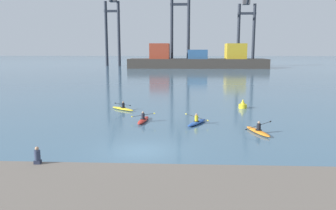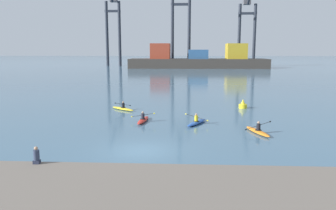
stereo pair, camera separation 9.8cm
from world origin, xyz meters
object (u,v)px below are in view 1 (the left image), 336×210
Objects in this scene: gantry_crane_east_mid at (247,24)px; container_barge at (197,60)px; kayak_yellow at (123,108)px; kayak_orange at (258,131)px; gantry_crane_west_mid at (180,17)px; kayak_blue at (197,122)px; channel_buoy at (243,105)px; kayak_red at (143,120)px; seated_onlooker at (37,156)px; gantry_crane_west at (112,23)px.

container_barge is at bearing -147.51° from gantry_crane_east_mid.
kayak_orange is at bearing -37.59° from kayak_yellow.
gantry_crane_west_mid is 1.14× the size of gantry_crane_east_mid.
kayak_blue is at bearing -102.32° from gantry_crane_east_mid.
channel_buoy is 12.69m from kayak_red.
kayak_yellow and kayak_red have the same top height.
kayak_red is at bearing -91.06° from gantry_crane_west_mid.
gantry_crane_west_mid reaches higher than seated_onlooker.
seated_onlooker is (-31.98, -119.96, -15.70)m from gantry_crane_east_mid.
kayak_yellow is at bearing 139.78° from kayak_blue.
gantry_crane_west_mid is 103.42m from kayak_blue.
kayak_red is (-4.78, 0.73, 0.00)m from kayak_blue.
container_barge reaches higher than kayak_orange.
gantry_crane_east_mid is at bearing -1.08° from gantry_crane_west.
kayak_red is 3.85× the size of seated_onlooker.
gantry_crane_east_mid is 111.69m from kayak_red.
kayak_orange is at bearing -89.42° from container_barge.
gantry_crane_east_mid is at bearing 75.18° from kayak_red.
kayak_orange is (4.61, -2.97, 0.00)m from kayak_blue.
kayak_yellow is (-31.21, -100.98, -16.57)m from gantry_crane_east_mid.
channel_buoy reaches higher than kayak_red.
kayak_red is 13.73m from seated_onlooker.
gantry_crane_west_mid is at bearing -13.88° from gantry_crane_west.
kayak_blue is 0.96× the size of kayak_red.
gantry_crane_west is at bearing 102.76° from kayak_yellow.
gantry_crane_east_mid reaches higher than kayak_blue.
kayak_orange is (1.00, -97.83, -2.76)m from container_barge.
gantry_crane_west_mid reaches higher than kayak_red.
kayak_orange is 10.09m from kayak_red.
container_barge is 14.67× the size of kayak_red.
kayak_yellow is (-4.82, -95.11, -18.86)m from gantry_crane_west_mid.
gantry_crane_west_mid is at bearing 94.11° from kayak_orange.
kayak_orange is (-0.79, -11.28, -0.19)m from channel_buoy.
kayak_red is (-8.39, -94.13, -2.76)m from container_barge.
gantry_crane_east_mid is 113.30m from kayak_orange.
container_barge is 1.48× the size of gantry_crane_east_mid.
container_barge is 86.60m from channel_buoy.
gantry_crane_west is at bearing 107.63° from kayak_orange.
gantry_crane_west_mid is 97.08m from kayak_yellow.
container_barge is 14.76× the size of kayak_orange.
kayak_blue is at bearing 147.26° from kayak_orange.
gantry_crane_west reaches higher than kayak_orange.
gantry_crane_east_mid is 38.27× the size of seated_onlooker.
kayak_blue is 3.69× the size of seated_onlooker.
gantry_crane_east_mid is 125.14m from seated_onlooker.
container_barge is at bearing -21.66° from gantry_crane_west.
seated_onlooker is at bearing -96.44° from container_barge.
gantry_crane_west is 0.96× the size of gantry_crane_east_mid.
channel_buoy is 9.92m from kayak_blue.
kayak_red is at bearing -95.10° from container_barge.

